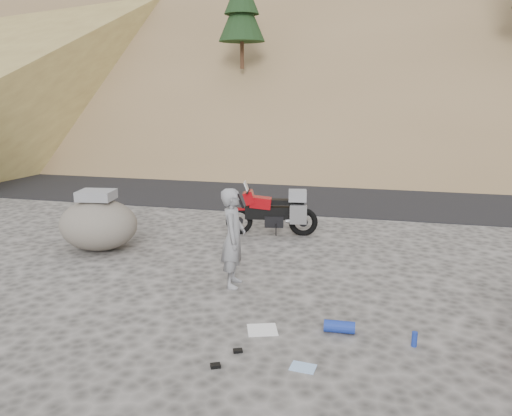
% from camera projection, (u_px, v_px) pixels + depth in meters
% --- Properties ---
extents(ground, '(140.00, 140.00, 0.00)m').
position_uv_depth(ground, '(259.00, 295.00, 8.38)').
color(ground, '#3E3C39').
rests_on(ground, ground).
extents(road, '(120.00, 7.00, 0.05)m').
position_uv_depth(road, '(319.00, 191.00, 16.89)').
color(road, black).
rests_on(road, ground).
extents(hillside, '(120.00, 73.00, 46.72)m').
position_uv_depth(hillside, '(362.00, 0.00, 44.46)').
color(hillside, brown).
rests_on(hillside, ground).
extents(motorcycle, '(2.17, 0.83, 1.29)m').
position_uv_depth(motorcycle, '(276.00, 212.00, 11.69)').
color(motorcycle, black).
rests_on(motorcycle, ground).
extents(man, '(0.49, 0.68, 1.74)m').
position_uv_depth(man, '(234.00, 285.00, 8.80)').
color(man, gray).
rests_on(man, ground).
extents(boulder, '(1.79, 1.56, 1.27)m').
position_uv_depth(boulder, '(99.00, 224.00, 10.63)').
color(boulder, '#5A554D').
rests_on(boulder, ground).
extents(small_rock, '(0.99, 0.94, 0.48)m').
position_uv_depth(small_rock, '(88.00, 226.00, 11.62)').
color(small_rock, '#5A554D').
rests_on(small_rock, ground).
extents(gear_white_cloth, '(0.52, 0.49, 0.01)m').
position_uv_depth(gear_white_cloth, '(262.00, 330.00, 7.15)').
color(gear_white_cloth, white).
rests_on(gear_white_cloth, ground).
extents(gear_blue_mat, '(0.44, 0.19, 0.17)m').
position_uv_depth(gear_blue_mat, '(339.00, 327.00, 7.07)').
color(gear_blue_mat, navy).
rests_on(gear_blue_mat, ground).
extents(gear_bottle, '(0.08, 0.08, 0.21)m').
position_uv_depth(gear_bottle, '(414.00, 339.00, 6.68)').
color(gear_bottle, navy).
rests_on(gear_bottle, ground).
extents(gear_glove_a, '(0.15, 0.13, 0.03)m').
position_uv_depth(gear_glove_a, '(238.00, 351.00, 6.56)').
color(gear_glove_a, black).
rests_on(gear_glove_a, ground).
extents(gear_glove_b, '(0.15, 0.14, 0.04)m').
position_uv_depth(gear_glove_b, '(215.00, 366.00, 6.20)').
color(gear_glove_b, black).
rests_on(gear_glove_b, ground).
extents(gear_blue_cloth, '(0.33, 0.26, 0.01)m').
position_uv_depth(gear_blue_cloth, '(303.00, 367.00, 6.19)').
color(gear_blue_cloth, '#96BAE8').
rests_on(gear_blue_cloth, ground).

